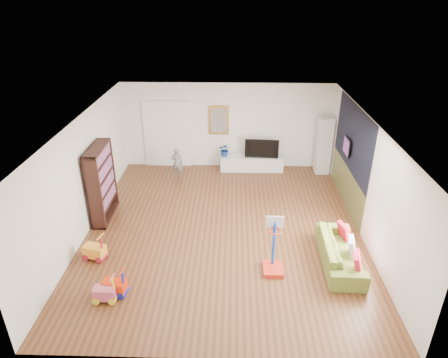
{
  "coord_description": "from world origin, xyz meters",
  "views": [
    {
      "loc": [
        0.23,
        -8.17,
        5.37
      ],
      "look_at": [
        0.0,
        0.4,
        1.15
      ],
      "focal_mm": 32.0,
      "sensor_mm": 36.0,
      "label": 1
    }
  ],
  "objects_px": {
    "basketball_hoop": "(274,247)",
    "media_console": "(252,163)",
    "sofa": "(340,252)",
    "bookshelf": "(102,183)"
  },
  "relations": [
    {
      "from": "sofa",
      "to": "basketball_hoop",
      "type": "xyz_separation_m",
      "value": [
        -1.43,
        -0.31,
        0.33
      ]
    },
    {
      "from": "bookshelf",
      "to": "basketball_hoop",
      "type": "xyz_separation_m",
      "value": [
        4.08,
        -2.06,
        -0.34
      ]
    },
    {
      "from": "bookshelf",
      "to": "sofa",
      "type": "xyz_separation_m",
      "value": [
        5.52,
        -1.75,
        -0.67
      ]
    },
    {
      "from": "media_console",
      "to": "bookshelf",
      "type": "distance_m",
      "value": 4.87
    },
    {
      "from": "bookshelf",
      "to": "sofa",
      "type": "bearing_deg",
      "value": -18.8
    },
    {
      "from": "media_console",
      "to": "bookshelf",
      "type": "xyz_separation_m",
      "value": [
        -3.81,
        -2.94,
        0.72
      ]
    },
    {
      "from": "bookshelf",
      "to": "basketball_hoop",
      "type": "relative_size",
      "value": 1.56
    },
    {
      "from": "basketball_hoop",
      "to": "media_console",
      "type": "bearing_deg",
      "value": 93.32
    },
    {
      "from": "media_console",
      "to": "basketball_hoop",
      "type": "bearing_deg",
      "value": -87.51
    },
    {
      "from": "sofa",
      "to": "media_console",
      "type": "bearing_deg",
      "value": 21.95
    }
  ]
}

